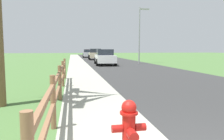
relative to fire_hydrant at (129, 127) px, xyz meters
The scene contains 11 objects.
ground_plane 24.21m from the fire_hydrant, 88.00° to the left, with size 120.00×120.00×0.00m, color #4A7139.
road_asphalt 26.55m from the fire_hydrant, 80.58° to the left, with size 7.00×66.00×0.01m, color #323232.
curb_concrete 26.28m from the fire_hydrant, 94.71° to the left, with size 6.00×66.00×0.01m, color #A4A494.
grass_verge 26.45m from the fire_hydrant, 97.95° to the left, with size 5.00×66.00×0.00m, color #4A7139.
fire_hydrant is the anchor object (origin of this frame).
rail_fence 4.05m from the fire_hydrant, 107.66° to the left, with size 0.11×10.22×1.11m.
parked_suv_white 18.93m from the fire_hydrant, 82.39° to the left, with size 2.17×5.03×1.59m.
parked_car_beige 29.87m from the fire_hydrant, 84.76° to the left, with size 2.18×4.48×1.65m.
parked_car_silver 38.77m from the fire_hydrant, 86.56° to the left, with size 2.30×4.98×1.44m.
parked_car_red 48.35m from the fire_hydrant, 86.55° to the left, with size 2.12×4.87×1.52m.
street_lamp 21.33m from the fire_hydrant, 71.50° to the left, with size 1.17×0.20×6.14m.
Camera 1 is at (-1.69, -2.26, 1.63)m, focal length 34.46 mm.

